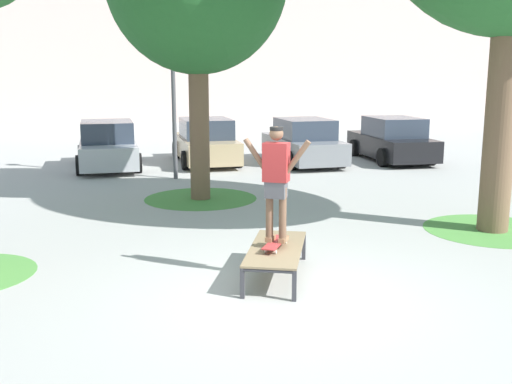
{
  "coord_description": "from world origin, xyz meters",
  "views": [
    {
      "loc": [
        -1.96,
        -7.59,
        2.99
      ],
      "look_at": [
        0.02,
        2.18,
        1.0
      ],
      "focal_mm": 41.93,
      "sensor_mm": 36.0,
      "label": 1
    }
  ],
  "objects_px": {
    "skate_box": "(276,250)",
    "skater": "(276,176)",
    "car_tan": "(206,143)",
    "car_black": "(392,141)",
    "skateboard": "(276,243)",
    "car_silver": "(108,146)",
    "light_post": "(172,42)",
    "car_grey": "(303,143)"
  },
  "relations": [
    {
      "from": "skate_box",
      "to": "skater",
      "type": "distance_m",
      "value": 1.12
    },
    {
      "from": "car_tan",
      "to": "car_black",
      "type": "bearing_deg",
      "value": -6.26
    },
    {
      "from": "skater",
      "to": "skateboard",
      "type": "bearing_deg",
      "value": -119.1
    },
    {
      "from": "car_silver",
      "to": "skater",
      "type": "bearing_deg",
      "value": -75.84
    },
    {
      "from": "skater",
      "to": "skate_box",
      "type": "bearing_deg",
      "value": 70.66
    },
    {
      "from": "skateboard",
      "to": "car_silver",
      "type": "height_order",
      "value": "car_silver"
    },
    {
      "from": "skateboard",
      "to": "car_tan",
      "type": "bearing_deg",
      "value": 88.33
    },
    {
      "from": "car_black",
      "to": "light_post",
      "type": "height_order",
      "value": "light_post"
    },
    {
      "from": "skateboard",
      "to": "light_post",
      "type": "xyz_separation_m",
      "value": [
        -0.87,
        8.84,
        3.29
      ]
    },
    {
      "from": "car_tan",
      "to": "light_post",
      "type": "distance_m",
      "value": 4.42
    },
    {
      "from": "skate_box",
      "to": "car_silver",
      "type": "relative_size",
      "value": 0.48
    },
    {
      "from": "car_tan",
      "to": "light_post",
      "type": "xyz_separation_m",
      "value": [
        -1.21,
        -2.87,
        3.13
      ]
    },
    {
      "from": "skate_box",
      "to": "car_silver",
      "type": "distance_m",
      "value": 11.62
    },
    {
      "from": "skateboard",
      "to": "skater",
      "type": "distance_m",
      "value": 0.99
    },
    {
      "from": "car_black",
      "to": "skateboard",
      "type": "bearing_deg",
      "value": -121.4
    },
    {
      "from": "skate_box",
      "to": "car_tan",
      "type": "distance_m",
      "value": 11.69
    },
    {
      "from": "skate_box",
      "to": "car_black",
      "type": "xyz_separation_m",
      "value": [
        6.71,
        10.98,
        0.28
      ]
    },
    {
      "from": "skateboard",
      "to": "car_tan",
      "type": "relative_size",
      "value": 0.19
    },
    {
      "from": "skate_box",
      "to": "skater",
      "type": "bearing_deg",
      "value": -109.34
    },
    {
      "from": "car_tan",
      "to": "car_black",
      "type": "distance_m",
      "value": 6.42
    },
    {
      "from": "skate_box",
      "to": "car_grey",
      "type": "bearing_deg",
      "value": 72.15
    },
    {
      "from": "car_silver",
      "to": "car_grey",
      "type": "distance_m",
      "value": 6.39
    },
    {
      "from": "car_black",
      "to": "car_silver",
      "type": "bearing_deg",
      "value": 178.31
    },
    {
      "from": "car_tan",
      "to": "skater",
      "type": "bearing_deg",
      "value": -91.67
    },
    {
      "from": "car_grey",
      "to": "car_black",
      "type": "height_order",
      "value": "same"
    },
    {
      "from": "car_silver",
      "to": "car_black",
      "type": "xyz_separation_m",
      "value": [
        9.57,
        -0.28,
        0.0
      ]
    },
    {
      "from": "car_grey",
      "to": "car_black",
      "type": "distance_m",
      "value": 3.19
    },
    {
      "from": "skate_box",
      "to": "skater",
      "type": "relative_size",
      "value": 1.21
    },
    {
      "from": "car_black",
      "to": "car_grey",
      "type": "bearing_deg",
      "value": -179.25
    },
    {
      "from": "skateboard",
      "to": "light_post",
      "type": "height_order",
      "value": "light_post"
    },
    {
      "from": "skateboard",
      "to": "car_tan",
      "type": "xyz_separation_m",
      "value": [
        0.34,
        11.71,
        0.15
      ]
    },
    {
      "from": "skater",
      "to": "car_tan",
      "type": "relative_size",
      "value": 0.4
    },
    {
      "from": "car_tan",
      "to": "car_grey",
      "type": "bearing_deg",
      "value": -13.08
    },
    {
      "from": "car_silver",
      "to": "car_grey",
      "type": "relative_size",
      "value": 1.0
    },
    {
      "from": "skateboard",
      "to": "skate_box",
      "type": "bearing_deg",
      "value": 70.17
    },
    {
      "from": "skateboard",
      "to": "car_silver",
      "type": "distance_m",
      "value": 11.65
    },
    {
      "from": "skate_box",
      "to": "car_grey",
      "type": "height_order",
      "value": "car_grey"
    },
    {
      "from": "car_silver",
      "to": "car_black",
      "type": "distance_m",
      "value": 9.58
    },
    {
      "from": "car_silver",
      "to": "car_grey",
      "type": "bearing_deg",
      "value": -2.91
    },
    {
      "from": "car_tan",
      "to": "light_post",
      "type": "bearing_deg",
      "value": -112.91
    },
    {
      "from": "skater",
      "to": "car_black",
      "type": "relative_size",
      "value": 0.4
    },
    {
      "from": "skate_box",
      "to": "car_tan",
      "type": "xyz_separation_m",
      "value": [
        0.33,
        11.68,
        0.28
      ]
    }
  ]
}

